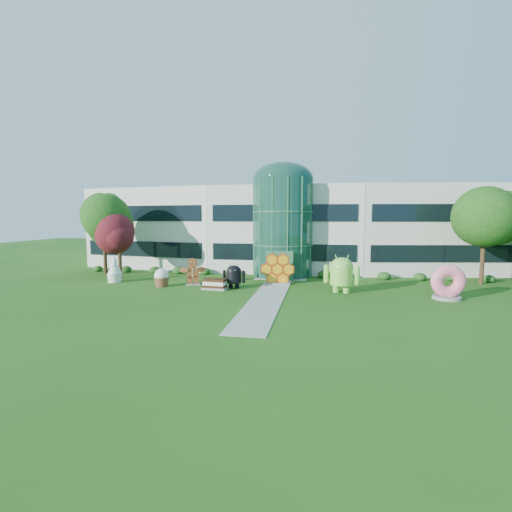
% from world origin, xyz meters
% --- Properties ---
extents(ground, '(140.00, 140.00, 0.00)m').
position_xyz_m(ground, '(0.00, 0.00, 0.00)').
color(ground, '#215114').
rests_on(ground, ground).
extents(building, '(46.00, 15.00, 9.30)m').
position_xyz_m(building, '(0.00, 18.00, 4.65)').
color(building, beige).
rests_on(building, ground).
extents(atrium, '(6.00, 6.00, 9.80)m').
position_xyz_m(atrium, '(0.00, 12.00, 4.90)').
color(atrium, '#194738').
rests_on(atrium, ground).
extents(walkway, '(2.40, 20.00, 0.04)m').
position_xyz_m(walkway, '(0.00, 2.00, 0.02)').
color(walkway, '#9E9E93').
rests_on(walkway, ground).
extents(tree_red, '(4.00, 4.00, 6.00)m').
position_xyz_m(tree_red, '(-15.50, 7.50, 3.00)').
color(tree_red, '#3F0C14').
rests_on(tree_red, ground).
extents(trees_backdrop, '(52.00, 8.00, 8.40)m').
position_xyz_m(trees_backdrop, '(0.00, 13.00, 4.20)').
color(trees_backdrop, '#134210').
rests_on(trees_backdrop, ground).
extents(android_green, '(3.25, 2.48, 3.31)m').
position_xyz_m(android_green, '(5.47, 4.09, 1.66)').
color(android_green, '#7ED444').
rests_on(android_green, ground).
extents(android_black, '(2.03, 1.37, 2.30)m').
position_xyz_m(android_black, '(-3.36, 4.46, 1.15)').
color(android_black, black).
rests_on(android_black, ground).
extents(donut, '(2.55, 1.34, 2.58)m').
position_xyz_m(donut, '(12.96, 3.00, 1.29)').
color(donut, '#FB5F87').
rests_on(donut, ground).
extents(gingerbread, '(2.79, 1.86, 2.40)m').
position_xyz_m(gingerbread, '(-7.30, 5.35, 1.20)').
color(gingerbread, brown).
rests_on(gingerbread, ground).
extents(ice_cream_sandwich, '(2.13, 1.21, 0.91)m').
position_xyz_m(ice_cream_sandwich, '(-4.79, 3.58, 0.45)').
color(ice_cream_sandwich, black).
rests_on(ice_cream_sandwich, ground).
extents(honeycomb, '(3.33, 1.65, 2.51)m').
position_xyz_m(honeycomb, '(0.05, 6.85, 1.25)').
color(honeycomb, orange).
rests_on(honeycomb, ground).
extents(froyo, '(1.68, 1.68, 2.49)m').
position_xyz_m(froyo, '(-14.90, 5.46, 1.25)').
color(froyo, white).
rests_on(froyo, ground).
extents(cupcake, '(1.69, 1.69, 1.59)m').
position_xyz_m(cupcake, '(-9.67, 4.07, 0.79)').
color(cupcake, white).
rests_on(cupcake, ground).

